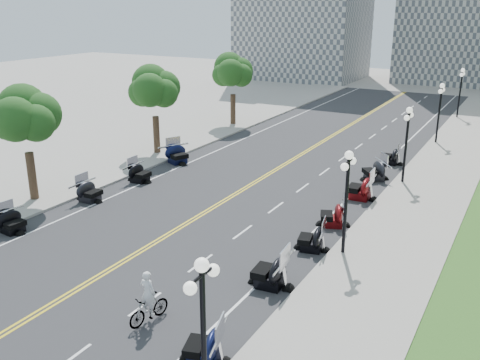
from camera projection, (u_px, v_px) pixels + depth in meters
The scene contains 45 objects.
ground at pixel (145, 248), 25.92m from camera, with size 160.00×160.00×0.00m, color gray.
road at pixel (244, 189), 34.21m from camera, with size 16.00×90.00×0.01m, color #333335.
centerline_yellow_a at pixel (242, 188), 34.26m from camera, with size 0.12×90.00×0.00m, color yellow.
centerline_yellow_b at pixel (246, 189), 34.15m from camera, with size 0.12×90.00×0.00m, color yellow.
edge_line_north at pixel (340, 206), 31.25m from camera, with size 0.12×90.00×0.00m, color white.
edge_line_south at pixel (164, 174), 37.17m from camera, with size 0.12×90.00×0.00m, color white.
lane_dash_4 at pixel (69, 360), 17.81m from camera, with size 0.12×2.00×0.00m, color white.
lane_dash_5 at pixel (145, 304), 21.12m from camera, with size 0.12×2.00×0.00m, color white.
lane_dash_6 at pixel (201, 263), 24.44m from camera, with size 0.12×2.00×0.00m, color white.
lane_dash_7 at pixel (243, 232), 27.76m from camera, with size 0.12×2.00×0.00m, color white.
lane_dash_8 at pixel (276, 208), 31.07m from camera, with size 0.12×2.00×0.00m, color white.
lane_dash_9 at pixel (303, 188), 34.39m from camera, with size 0.12×2.00×0.00m, color white.
lane_dash_10 at pixel (325, 172), 37.70m from camera, with size 0.12×2.00×0.00m, color white.
lane_dash_11 at pixel (343, 158), 41.02m from camera, with size 0.12×2.00×0.00m, color white.
lane_dash_12 at pixel (359, 146), 44.33m from camera, with size 0.12×2.00×0.00m, color white.
lane_dash_13 at pixel (372, 136), 47.65m from camera, with size 0.12×2.00×0.00m, color white.
lane_dash_14 at pixel (384, 128), 50.97m from camera, with size 0.12×2.00×0.00m, color white.
lane_dash_15 at pixel (394, 120), 54.28m from camera, with size 0.12×2.00×0.00m, color white.
lane_dash_16 at pixel (404, 113), 57.60m from camera, with size 0.12×2.00×0.00m, color white.
lane_dash_17 at pixel (412, 107), 60.91m from camera, with size 0.12×2.00×0.00m, color white.
lane_dash_18 at pixel (419, 102), 64.23m from camera, with size 0.12×2.00×0.00m, color white.
lane_dash_19 at pixel (426, 97), 67.54m from camera, with size 0.12×2.00×0.00m, color white.
sidewalk_north at pixel (412, 218), 29.34m from camera, with size 5.00×90.00×0.15m, color #9E9991.
sidewalk_south at pixel (118, 165), 39.04m from camera, with size 5.00×90.00×0.15m, color #9E9991.
street_lamp_1 at pixel (204, 341), 14.50m from camera, with size 0.50×1.20×4.90m, color black, non-canonical shape.
street_lamp_2 at pixel (346, 204), 24.44m from camera, with size 0.50×1.20×4.90m, color black, non-canonical shape.
street_lamp_3 at pixel (406, 145), 34.39m from camera, with size 0.50×1.20×4.90m, color black, non-canonical shape.
street_lamp_4 at pixel (439, 113), 44.34m from camera, with size 0.50×1.20×4.90m, color black, non-canonical shape.
street_lamp_5 at pixel (460, 93), 54.29m from camera, with size 0.50×1.20×4.90m, color black, non-canonical shape.
tree_2 at pixel (25, 123), 30.70m from camera, with size 4.80×4.80×9.20m, color #235619, non-canonical shape.
tree_3 at pixel (154, 94), 40.65m from camera, with size 4.80×4.80×9.20m, color #235619, non-canonical shape.
tree_4 at pixel (233, 76), 50.60m from camera, with size 4.80×4.80×9.20m, color #235619, non-canonical shape.
motorcycle_n_4 at pixel (204, 344), 17.56m from camera, with size 1.92×1.92×1.34m, color black, non-canonical shape.
motorcycle_n_5 at pixel (270, 270), 22.27m from camera, with size 2.17×2.17×1.52m, color black, non-canonical shape.
motorcycle_n_6 at pixel (312, 237), 25.57m from camera, with size 1.91×1.91×1.34m, color black, non-canonical shape.
motorcycle_n_7 at pixel (333, 214), 28.36m from camera, with size 1.96×1.96×1.37m, color #590A0C, non-canonical shape.
motorcycle_n_8 at pixel (360, 187), 32.27m from camera, with size 2.22×2.22×1.56m, color #590A0C, non-canonical shape.
motorcycle_n_9 at pixel (375, 170), 35.69m from camera, with size 2.12×2.12×1.48m, color black, non-canonical shape.
motorcycle_n_10 at pixel (391, 155), 39.32m from camera, with size 1.91×1.91×1.34m, color black, non-canonical shape.
motorcycle_s_5 at pixel (12, 221), 27.56m from camera, with size 1.84×1.84×1.29m, color black, non-canonical shape.
motorcycle_s_6 at pixel (89, 191), 31.90m from camera, with size 1.92×1.92×1.35m, color black, non-canonical shape.
motorcycle_s_7 at pixel (140, 172), 35.36m from camera, with size 1.92×1.92×1.35m, color black, non-canonical shape.
motorcycle_s_8 at pixel (177, 153), 39.47m from camera, with size 2.17×2.17×1.52m, color black, non-canonical shape.
bicycle at pixel (149, 309), 19.79m from camera, with size 0.52×1.84×1.11m, color #A51414.
cyclist_rider at pixel (147, 274), 19.34m from camera, with size 0.64×0.42×1.75m, color silver.
Camera 1 is at (15.49, -18.33, 11.33)m, focal length 40.00 mm.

